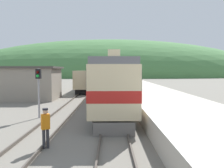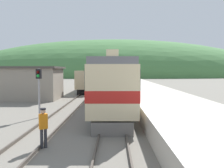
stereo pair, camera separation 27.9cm
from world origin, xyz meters
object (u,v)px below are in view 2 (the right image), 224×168
carriage_second (113,77)px  carriage_fourth (113,73)px  carriage_fifth (113,73)px  siding_train (95,78)px  carriage_third (113,74)px  express_train_lead_car (113,83)px  signal_post_siding (39,82)px  track_worker (43,125)px

carriage_second → carriage_fourth: (0.00, 45.11, 0.00)m
carriage_fifth → siding_train: carriage_fifth is taller
carriage_third → siding_train: size_ratio=0.68×
carriage_third → express_train_lead_car: bearing=-90.0°
carriage_third → signal_post_siding: size_ratio=5.92×
express_train_lead_car → siding_train: (-3.97, 25.35, -0.52)m
signal_post_siding → carriage_fourth: bearing=85.7°
express_train_lead_car → track_worker: 11.87m
carriage_third → carriage_fourth: same height
carriage_second → carriage_third: bearing=90.0°
carriage_fifth → signal_post_siding: 94.82m
track_worker → express_train_lead_car: bearing=74.7°
carriage_third → carriage_fourth: 22.55m
carriage_third → carriage_fifth: (0.00, 45.11, 0.00)m
carriage_third → siding_train: (-3.97, -19.17, -0.51)m
carriage_fifth → track_worker: (-3.11, -101.01, -1.26)m
carriage_fifth → siding_train: bearing=-93.5°
carriage_fourth → siding_train: (-3.97, -41.73, -0.51)m
carriage_second → track_worker: size_ratio=11.90×
carriage_fifth → track_worker: bearing=-91.8°
express_train_lead_car → carriage_second: 21.97m
carriage_fourth → siding_train: size_ratio=0.68×
carriage_second → track_worker: (-3.11, -33.35, -1.26)m
track_worker → carriage_fifth: bearing=88.2°
carriage_third → siding_train: carriage_third is taller
carriage_third → carriage_fifth: size_ratio=1.00×
carriage_fourth → siding_train: carriage_fourth is taller
carriage_third → carriage_fourth: bearing=90.0°
express_train_lead_car → carriage_second: express_train_lead_car is taller
carriage_second → carriage_third: 22.55m
carriage_second → express_train_lead_car: bearing=-90.0°
express_train_lead_car → track_worker: express_train_lead_car is taller
siding_train → carriage_third: bearing=78.3°
carriage_fourth → signal_post_siding: bearing=-94.3°
track_worker → carriage_second: bearing=84.7°
carriage_second → track_worker: bearing=-95.3°
express_train_lead_car → carriage_fourth: 67.08m
carriage_second → signal_post_siding: bearing=-101.4°
siding_train → signal_post_siding: bearing=-92.8°
carriage_fourth → track_worker: carriage_fourth is taller
carriage_fourth → track_worker: (-3.11, -78.46, -1.26)m
siding_train → carriage_fifth: bearing=86.5°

